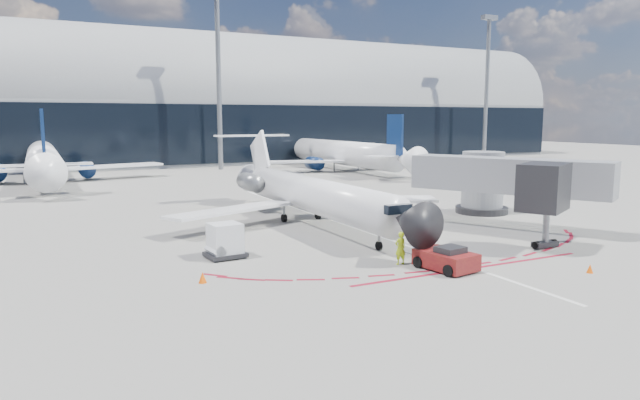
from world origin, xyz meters
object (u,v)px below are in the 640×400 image
regional_jet (308,193)px  uld_container (225,241)px  pushback_tug (446,259)px  ramp_worker (400,248)px

regional_jet → uld_container: (-8.27, -7.16, -1.22)m
pushback_tug → ramp_worker: 2.35m
pushback_tug → ramp_worker: (-1.44, 1.83, 0.32)m
pushback_tug → uld_container: bearing=132.5°
ramp_worker → uld_container: uld_container is taller
regional_jet → pushback_tug: bearing=-87.2°
regional_jet → ramp_worker: (-0.74, -12.48, -1.29)m
regional_jet → pushback_tug: size_ratio=5.44×
ramp_worker → regional_jet: bearing=-94.0°
uld_container → ramp_worker: bearing=-40.9°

